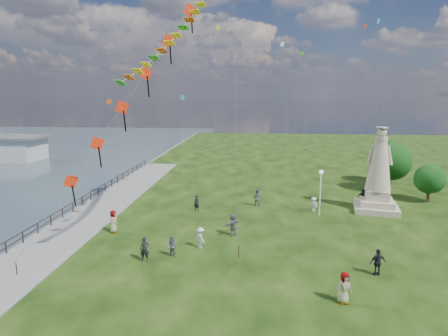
# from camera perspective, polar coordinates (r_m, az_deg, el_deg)

# --- Properties ---
(waterfront) EXTENTS (200.00, 200.00, 1.51)m
(waterfront) POSITION_cam_1_polar(r_m,az_deg,el_deg) (37.02, -22.59, -7.80)
(waterfront) COLOR #2D3A43
(waterfront) RESTS_ON ground
(statue) EXTENTS (4.81, 4.81, 8.34)m
(statue) POSITION_cam_1_polar(r_m,az_deg,el_deg) (39.87, 22.44, -1.67)
(statue) COLOR tan
(statue) RESTS_ON ground
(lamppost) EXTENTS (0.41, 0.41, 4.46)m
(lamppost) POSITION_cam_1_polar(r_m,az_deg,el_deg) (36.50, 14.53, -2.20)
(lamppost) COLOR silver
(lamppost) RESTS_ON ground
(tree_row) EXTENTS (6.38, 12.53, 5.92)m
(tree_row) POSITION_cam_1_polar(r_m,az_deg,el_deg) (49.65, 24.64, 0.84)
(tree_row) COLOR #382314
(tree_row) RESTS_ON ground
(person_0) EXTENTS (0.70, 0.52, 1.75)m
(person_0) POSITION_cam_1_polar(r_m,az_deg,el_deg) (27.06, -11.99, -12.02)
(person_0) COLOR black
(person_0) RESTS_ON ground
(person_1) EXTENTS (0.86, 0.73, 1.52)m
(person_1) POSITION_cam_1_polar(r_m,az_deg,el_deg) (27.47, -7.93, -11.77)
(person_1) COLOR #595960
(person_1) RESTS_ON ground
(person_2) EXTENTS (1.07, 1.15, 1.61)m
(person_2) POSITION_cam_1_polar(r_m,az_deg,el_deg) (28.72, -3.58, -10.55)
(person_2) COLOR silver
(person_2) RESTS_ON ground
(person_3) EXTENTS (1.13, 0.75, 1.77)m
(person_3) POSITION_cam_1_polar(r_m,az_deg,el_deg) (26.51, 22.38, -13.14)
(person_3) COLOR black
(person_3) RESTS_ON ground
(person_4) EXTENTS (1.02, 0.81, 1.82)m
(person_4) POSITION_cam_1_polar(r_m,az_deg,el_deg) (22.70, 17.85, -16.99)
(person_4) COLOR #595960
(person_4) RESTS_ON ground
(person_6) EXTENTS (0.67, 0.52, 1.63)m
(person_6) POSITION_cam_1_polar(r_m,az_deg,el_deg) (37.26, -4.18, -5.41)
(person_6) COLOR black
(person_6) RESTS_ON ground
(person_7) EXTENTS (0.97, 0.74, 1.77)m
(person_7) POSITION_cam_1_polar(r_m,az_deg,el_deg) (39.11, 5.01, -4.52)
(person_7) COLOR #595960
(person_7) RESTS_ON ground
(person_8) EXTENTS (0.96, 1.04, 1.45)m
(person_8) POSITION_cam_1_polar(r_m,az_deg,el_deg) (38.25, 13.49, -5.39)
(person_8) COLOR silver
(person_8) RESTS_ON ground
(person_9) EXTENTS (1.20, 1.16, 1.89)m
(person_9) POSITION_cam_1_polar(r_m,az_deg,el_deg) (41.17, 20.37, -4.30)
(person_9) COLOR black
(person_9) RESTS_ON ground
(person_10) EXTENTS (0.62, 0.96, 1.93)m
(person_10) POSITION_cam_1_polar(r_m,az_deg,el_deg) (32.97, -16.50, -7.81)
(person_10) COLOR #595960
(person_10) RESTS_ON ground
(person_11) EXTENTS (1.59, 1.87, 1.88)m
(person_11) POSITION_cam_1_polar(r_m,az_deg,el_deg) (31.01, 1.35, -8.59)
(person_11) COLOR #595960
(person_11) RESTS_ON ground
(red_kite_train) EXTENTS (10.33, 9.35, 18.24)m
(red_kite_train) POSITION_cam_1_polar(r_m,az_deg,el_deg) (27.98, -13.87, 10.63)
(red_kite_train) COLOR black
(red_kite_train) RESTS_ON ground
(small_kites) EXTENTS (30.42, 16.61, 31.75)m
(small_kites) POSITION_cam_1_polar(r_m,az_deg,el_deg) (44.70, 7.11, 15.22)
(small_kites) COLOR teal
(small_kites) RESTS_ON ground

